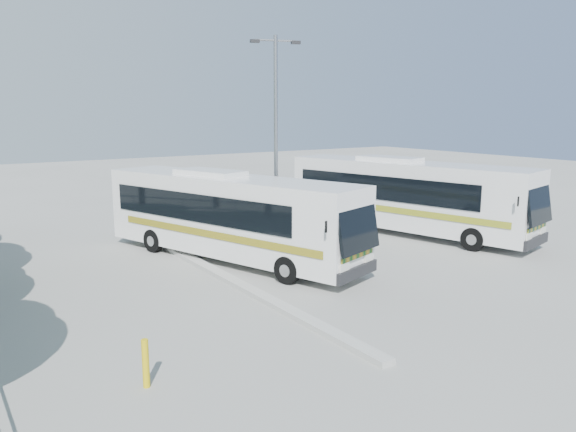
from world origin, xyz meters
TOP-DOWN VIEW (x-y plane):
  - ground at (0.00, 0.00)m, footprint 100.00×100.00m
  - kerb_divider at (-2.30, 2.00)m, footprint 0.40×16.00m
  - coach_main at (-0.99, 3.86)m, footprint 5.63×11.30m
  - coach_adjacent at (7.76, 3.51)m, footprint 5.02×11.80m
  - lamppost at (2.00, 5.35)m, footprint 2.01×0.80m
  - bollard at (-6.98, -3.95)m, footprint 0.16×0.16m

SIDE VIEW (x-z plane):
  - ground at x=0.00m, z-range 0.00..0.00m
  - kerb_divider at x=-2.30m, z-range 0.00..0.15m
  - bollard at x=-6.98m, z-range 0.00..1.01m
  - coach_main at x=-0.99m, z-range 0.15..3.25m
  - coach_adjacent at x=7.76m, z-range 0.15..3.37m
  - lamppost at x=2.00m, z-range 0.44..8.85m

